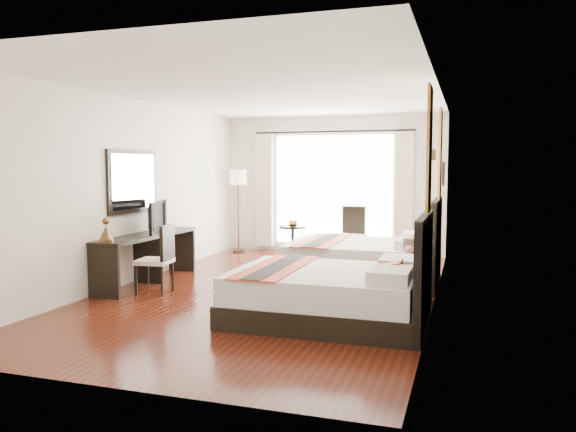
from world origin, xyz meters
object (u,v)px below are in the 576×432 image
(television, at_px, (153,217))
(desk_chair, at_px, (156,272))
(bed_near, at_px, (334,292))
(side_table, at_px, (293,242))
(nightstand, at_px, (412,284))
(vase, at_px, (409,262))
(fruit_bowl, at_px, (293,225))
(window_chair, at_px, (351,245))
(console_desk, at_px, (147,258))
(table_lamp, at_px, (411,247))
(floor_lamp, at_px, (238,183))
(bed_far, at_px, (368,259))

(television, xyz_separation_m, desk_chair, (0.46, -0.69, -0.71))
(bed_near, distance_m, television, 3.49)
(side_table, bearing_deg, nightstand, -50.47)
(bed_near, bearing_deg, vase, 52.11)
(television, relative_size, desk_chair, 0.89)
(fruit_bowl, relative_size, window_chair, 0.20)
(console_desk, distance_m, television, 0.64)
(console_desk, xyz_separation_m, fruit_bowl, (1.39, 3.01, 0.26))
(table_lamp, relative_size, floor_lamp, 0.20)
(console_desk, distance_m, desk_chair, 0.74)
(floor_lamp, bearing_deg, console_desk, -91.53)
(bed_far, bearing_deg, fruit_bowl, 135.16)
(desk_chair, bearing_deg, television, -63.73)
(television, relative_size, window_chair, 0.84)
(floor_lamp, relative_size, window_chair, 1.67)
(table_lamp, xyz_separation_m, fruit_bowl, (-2.55, 2.98, -0.09))
(table_lamp, distance_m, side_table, 3.98)
(vase, distance_m, desk_chair, 3.48)
(console_desk, xyz_separation_m, floor_lamp, (0.09, 3.35, 1.07))
(television, xyz_separation_m, side_table, (1.35, 2.90, -0.69))
(desk_chair, xyz_separation_m, side_table, (0.89, 3.59, 0.01))
(bed_near, bearing_deg, desk_chair, 167.30)
(bed_near, distance_m, side_table, 4.58)
(console_desk, height_order, side_table, console_desk)
(floor_lamp, bearing_deg, nightstand, -41.73)
(television, bearing_deg, bed_far, -86.33)
(television, distance_m, desk_chair, 1.09)
(bed_near, height_order, desk_chair, bed_near)
(console_desk, bearing_deg, floor_lamp, 88.47)
(window_chair, bearing_deg, nightstand, 28.85)
(bed_near, bearing_deg, side_table, 113.37)
(nightstand, height_order, console_desk, console_desk)
(bed_far, height_order, desk_chair, bed_far)
(console_desk, bearing_deg, fruit_bowl, 65.26)
(table_lamp, height_order, vase, table_lamp)
(console_desk, bearing_deg, television, 81.72)
(console_desk, relative_size, fruit_bowl, 10.95)
(console_desk, height_order, television, television)
(table_lamp, xyz_separation_m, vase, (-0.01, -0.23, -0.16))
(nightstand, relative_size, floor_lamp, 0.32)
(nightstand, relative_size, vase, 3.95)
(floor_lamp, height_order, window_chair, floor_lamp)
(television, height_order, floor_lamp, floor_lamp)
(table_lamp, bearing_deg, desk_chair, -170.49)
(bed_near, xyz_separation_m, bed_far, (-0.03, 2.41, 0.01))
(desk_chair, height_order, floor_lamp, floor_lamp)
(bed_far, relative_size, floor_lamp, 1.34)
(bed_near, bearing_deg, window_chair, 98.76)
(bed_far, relative_size, window_chair, 2.23)
(table_lamp, height_order, television, television)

